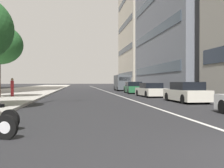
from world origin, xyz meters
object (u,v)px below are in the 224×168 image
delivery_van_ahead (122,82)px  car_lead_in_lane (186,93)px  street_lamp_with_banners (2,3)px  car_far_down_avenue (133,88)px  pedestrian_on_plaza (12,87)px  car_following_behind (150,90)px

delivery_van_ahead → car_lead_in_lane: bearing=-178.1°
street_lamp_with_banners → car_far_down_avenue: bearing=-29.1°
car_lead_in_lane → delivery_van_ahead: delivery_van_ahead is taller
street_lamp_with_banners → pedestrian_on_plaza: (10.52, 2.06, -4.25)m
car_lead_in_lane → car_following_behind: (6.88, 0.59, -0.04)m
car_lead_in_lane → car_far_down_avenue: (14.70, 0.55, 0.01)m
car_far_down_avenue → car_following_behind: bearing=-178.1°
pedestrian_on_plaza → street_lamp_with_banners: bearing=90.9°
car_lead_in_lane → delivery_van_ahead: (24.02, 0.40, 0.68)m
street_lamp_with_banners → pedestrian_on_plaza: 11.54m
car_following_behind → car_far_down_avenue: bearing=-2.8°
car_following_behind → pedestrian_on_plaza: size_ratio=2.83×
delivery_van_ahead → pedestrian_on_plaza: size_ratio=3.37×
car_far_down_avenue → pedestrian_on_plaza: size_ratio=2.93×
car_lead_in_lane → delivery_van_ahead: size_ratio=0.81×
car_lead_in_lane → car_following_behind: bearing=4.0°
car_far_down_avenue → delivery_van_ahead: bearing=1.3°
car_lead_in_lane → street_lamp_with_banners: bearing=109.7°
car_far_down_avenue → pedestrian_on_plaza: bearing=125.9°
car_lead_in_lane → pedestrian_on_plaza: size_ratio=2.74×
delivery_van_ahead → street_lamp_with_banners: 30.38m
car_lead_in_lane → car_following_behind: 6.90m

